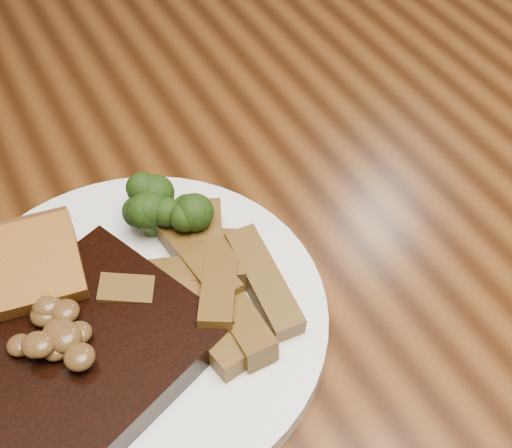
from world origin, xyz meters
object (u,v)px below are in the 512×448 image
Objects in this scene: steak at (71,364)px; potato_wedges at (210,274)px; dining_table at (245,309)px; garlic_bread at (1,296)px; plate at (137,322)px.

steak is 1.51× the size of potato_wedges.
steak is 0.11m from potato_wedges.
potato_wedges is at bearing -9.82° from steak.
garlic_bread reaches higher than dining_table.
steak is at bearing -159.70° from dining_table.
plate reaches higher than dining_table.
steak and garlic_bread have the same top height.
plate is 1.57× the size of steak.
plate is 0.06m from potato_wedges.
garlic_bread is (-0.08, 0.05, 0.02)m from plate.
steak is (-0.05, -0.02, 0.02)m from plate.
potato_wedges is (0.14, -0.05, -0.00)m from garlic_bread.
steak reaches higher than dining_table.
dining_table is 0.13m from potato_wedges.
steak is 0.08m from garlic_bread.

